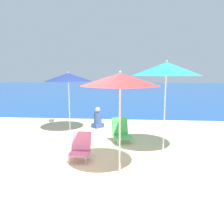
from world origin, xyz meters
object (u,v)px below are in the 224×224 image
(beach_umbrella_red, at_px, (120,80))
(seagull, at_px, (51,120))
(beach_chair_green, at_px, (121,131))
(beach_chair_pink, at_px, (80,147))
(beach_umbrella_teal, at_px, (166,69))
(person_seated_near, at_px, (98,119))
(beach_umbrella_navy, at_px, (68,77))

(beach_umbrella_red, distance_m, seagull, 5.46)
(beach_chair_green, xyz_separation_m, beach_chair_pink, (-0.90, -1.46, -0.02))
(beach_umbrella_teal, xyz_separation_m, seagull, (-4.11, 2.81, -2.01))
(beach_umbrella_teal, xyz_separation_m, beach_chair_pink, (-2.06, -0.80, -1.83))
(beach_umbrella_teal, xyz_separation_m, beach_umbrella_red, (-1.09, -1.38, -0.23))
(beach_umbrella_teal, distance_m, beach_chair_pink, 2.87)
(beach_umbrella_teal, height_order, beach_chair_pink, beach_umbrella_teal)
(seagull, bearing_deg, beach_chair_pink, -60.34)
(beach_umbrella_red, xyz_separation_m, person_seated_near, (-1.03, 3.75, -1.60))
(beach_umbrella_teal, relative_size, beach_umbrella_red, 1.13)
(beach_umbrella_navy, xyz_separation_m, beach_chair_pink, (1.01, -2.67, -1.59))
(beach_umbrella_red, xyz_separation_m, beach_chair_pink, (-0.96, 0.58, -1.60))
(beach_chair_pink, distance_m, seagull, 4.15)
(beach_chair_green, bearing_deg, beach_umbrella_teal, -52.08)
(beach_umbrella_navy, relative_size, beach_umbrella_teal, 0.89)
(seagull, bearing_deg, beach_umbrella_red, -54.23)
(beach_chair_pink, bearing_deg, beach_chair_green, 60.72)
(person_seated_near, bearing_deg, beach_umbrella_red, -29.13)
(beach_umbrella_navy, xyz_separation_m, beach_umbrella_red, (1.97, -3.25, 0.01))
(beach_umbrella_teal, relative_size, beach_chair_green, 3.21)
(person_seated_near, xyz_separation_m, seagull, (-1.99, 0.43, -0.18))
(beach_umbrella_teal, height_order, seagull, beach_umbrella_teal)
(seagull, bearing_deg, beach_chair_green, -35.96)
(beach_umbrella_red, height_order, beach_chair_green, beach_umbrella_red)
(beach_chair_green, bearing_deg, beach_umbrella_navy, 125.49)
(beach_chair_pink, distance_m, person_seated_near, 3.17)
(beach_chair_green, height_order, seagull, beach_chair_green)
(person_seated_near, bearing_deg, beach_umbrella_teal, -2.65)
(beach_umbrella_navy, bearing_deg, person_seated_near, 28.33)
(beach_umbrella_teal, distance_m, seagull, 5.37)
(person_seated_near, bearing_deg, beach_chair_pink, -43.28)
(beach_umbrella_red, bearing_deg, beach_chair_pink, 148.93)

